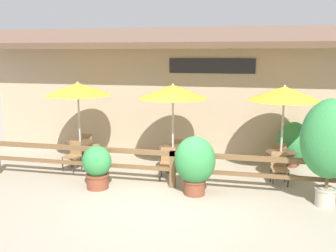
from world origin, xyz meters
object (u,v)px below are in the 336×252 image
(dining_table_far, at_px, (281,157))
(chair_far_wallside, at_px, (279,155))
(potted_plant_entrance_palm, at_px, (97,166))
(potted_plant_broad_leaf, at_px, (330,141))
(potted_plant_corner_fern, at_px, (293,143))
(chair_near_streetside, at_px, (73,154))
(patio_umbrella_near, at_px, (78,89))
(dining_table_near, at_px, (80,146))
(chair_near_wallside, at_px, (89,144))
(dining_table_middle, at_px, (173,152))
(chair_middle_wallside, at_px, (180,150))
(chair_far_streetside, at_px, (279,167))
(patio_umbrella_far, at_px, (284,94))
(patio_umbrella_middle, at_px, (173,92))
(chair_middle_streetside, at_px, (168,162))
(potted_plant_tall_tropical, at_px, (195,163))

(dining_table_far, distance_m, chair_far_wallside, 0.62)
(dining_table_far, xyz_separation_m, potted_plant_entrance_palm, (-4.61, -1.96, 0.02))
(chair_far_wallside, height_order, potted_plant_broad_leaf, potted_plant_broad_leaf)
(dining_table_far, height_order, potted_plant_corner_fern, potted_plant_corner_fern)
(potted_plant_corner_fern, bearing_deg, chair_near_streetside, -165.14)
(patio_umbrella_near, bearing_deg, dining_table_near, 90.00)
(chair_near_wallside, height_order, chair_far_wallside, same)
(dining_table_middle, height_order, chair_middle_wallside, chair_middle_wallside)
(chair_far_streetside, distance_m, potted_plant_corner_fern, 1.73)
(potted_plant_entrance_palm, xyz_separation_m, potted_plant_corner_fern, (5.04, 2.97, 0.16))
(patio_umbrella_far, distance_m, potted_plant_entrance_palm, 5.30)
(patio_umbrella_far, distance_m, potted_plant_corner_fern, 1.93)
(dining_table_far, relative_size, chair_far_wallside, 0.98)
(patio_umbrella_middle, bearing_deg, potted_plant_broad_leaf, -24.12)
(patio_umbrella_near, height_order, chair_near_wallside, patio_umbrella_near)
(dining_table_near, xyz_separation_m, patio_umbrella_middle, (2.95, -0.10, 1.76))
(chair_far_wallside, bearing_deg, chair_near_streetside, 13.43)
(dining_table_middle, bearing_deg, chair_middle_streetside, -89.94)
(potted_plant_tall_tropical, bearing_deg, patio_umbrella_far, 40.89)
(chair_near_wallside, relative_size, potted_plant_corner_fern, 0.61)
(chair_middle_streetside, height_order, dining_table_far, chair_middle_streetside)
(dining_table_middle, relative_size, patio_umbrella_far, 0.32)
(patio_umbrella_near, relative_size, chair_middle_streetside, 3.04)
(chair_near_streetside, relative_size, potted_plant_corner_fern, 0.61)
(dining_table_near, distance_m, patio_umbrella_middle, 3.44)
(dining_table_middle, xyz_separation_m, chair_middle_streetside, (0.00, -0.66, -0.10))
(chair_near_wallside, xyz_separation_m, dining_table_far, (5.96, -0.58, 0.10))
(chair_middle_wallside, xyz_separation_m, chair_far_wallside, (2.94, 0.10, 0.00))
(chair_middle_wallside, xyz_separation_m, dining_table_far, (2.95, -0.51, 0.10))
(chair_far_streetside, bearing_deg, patio_umbrella_middle, 163.84)
(potted_plant_broad_leaf, bearing_deg, patio_umbrella_middle, 155.88)
(patio_umbrella_near, xyz_separation_m, dining_table_far, (5.98, 0.05, -1.76))
(patio_umbrella_far, distance_m, chair_far_wallside, 1.96)
(patio_umbrella_middle, height_order, potted_plant_tall_tropical, patio_umbrella_middle)
(patio_umbrella_far, bearing_deg, potted_plant_tall_tropical, -139.11)
(chair_near_streetside, height_order, chair_middle_wallside, same)
(patio_umbrella_far, height_order, potted_plant_broad_leaf, patio_umbrella_far)
(chair_far_streetside, bearing_deg, patio_umbrella_far, 76.32)
(chair_far_streetside, distance_m, chair_far_wallside, 1.23)
(patio_umbrella_near, relative_size, potted_plant_corner_fern, 1.84)
(chair_middle_streetside, xyz_separation_m, chair_far_streetside, (2.95, 0.20, 0.00))
(potted_plant_tall_tropical, bearing_deg, potted_plant_corner_fern, 48.15)
(chair_near_wallside, bearing_deg, potted_plant_corner_fern, -161.75)
(potted_plant_broad_leaf, height_order, potted_plant_corner_fern, potted_plant_broad_leaf)
(patio_umbrella_middle, height_order, patio_umbrella_far, same)
(dining_table_near, xyz_separation_m, potted_plant_corner_fern, (6.41, 1.06, 0.18))
(chair_near_wallside, bearing_deg, chair_near_streetside, 106.27)
(patio_umbrella_near, distance_m, dining_table_near, 1.76)
(chair_middle_wallside, relative_size, potted_plant_corner_fern, 0.61)
(patio_umbrella_near, distance_m, chair_far_streetside, 6.22)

